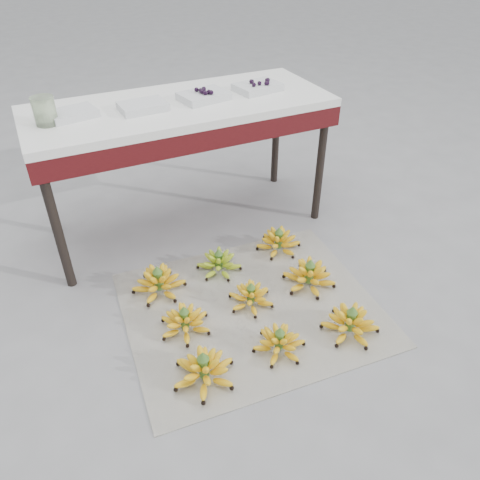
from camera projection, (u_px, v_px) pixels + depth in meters
name	position (u px, v px, depth m)	size (l,w,h in m)	color
ground	(237.00, 326.00, 2.30)	(60.00, 60.00, 0.00)	gray
newspaper_mat	(251.00, 308.00, 2.40)	(1.25, 1.05, 0.01)	white
bunch_front_left	(204.00, 370.00, 2.00)	(0.28, 0.28, 0.17)	#FFBD01
bunch_front_center	(279.00, 342.00, 2.14)	(0.31, 0.31, 0.15)	#FFBD01
bunch_front_right	(350.00, 323.00, 2.23)	(0.32, 0.32, 0.17)	#FFBD01
bunch_mid_left	(185.00, 322.00, 2.24)	(0.29, 0.29, 0.15)	#FFBD01
bunch_mid_center	(251.00, 297.00, 2.39)	(0.28, 0.28, 0.14)	#FFBD01
bunch_mid_right	(309.00, 276.00, 2.51)	(0.30, 0.30, 0.17)	#FFBD01
bunch_back_left	(159.00, 283.00, 2.47)	(0.36, 0.36, 0.17)	#FFBD01
bunch_back_center	(219.00, 263.00, 2.61)	(0.26, 0.26, 0.15)	#9ABB22
bunch_back_right	(279.00, 242.00, 2.77)	(0.32, 0.32, 0.16)	#FFBD01
vendor_table	(181.00, 118.00, 2.62)	(1.68, 0.67, 0.81)	black
tray_far_left	(73.00, 114.00, 2.37)	(0.26, 0.21, 0.04)	silver
tray_left	(143.00, 106.00, 2.46)	(0.25, 0.19, 0.04)	silver
tray_right	(204.00, 96.00, 2.58)	(0.28, 0.23, 0.07)	silver
tray_far_right	(258.00, 87.00, 2.71)	(0.28, 0.22, 0.06)	silver
glass_jar	(45.00, 111.00, 2.26)	(0.11, 0.11, 0.14)	beige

